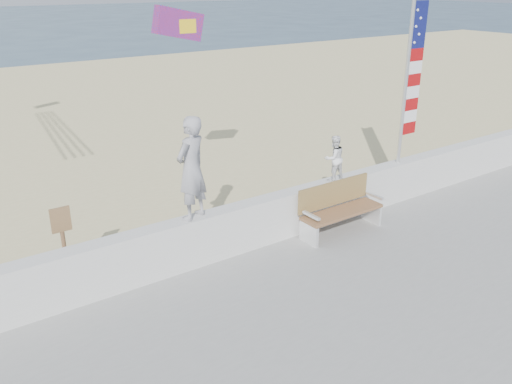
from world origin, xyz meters
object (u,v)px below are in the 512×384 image
Objects in this scene: adult at (191,169)px; flag at (410,76)px; child at (334,158)px; bench at (339,207)px.

flag is at bearing 156.35° from adult.
adult reaches higher than child.
bench is 0.51× the size of flag.
adult is 5.43m from flag.
flag reaches higher than adult.
child is at bearing 156.35° from adult.
adult is 1.91× the size of child.
adult is 0.51× the size of flag.
bench is at bearing -168.90° from flag.
adult is 3.31m from bench.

